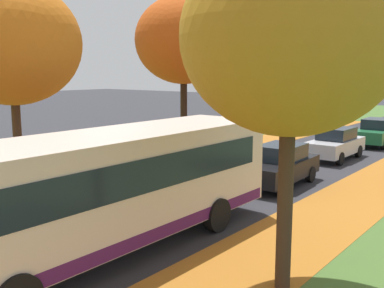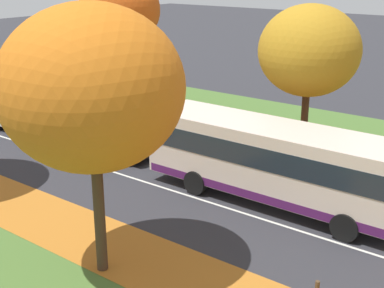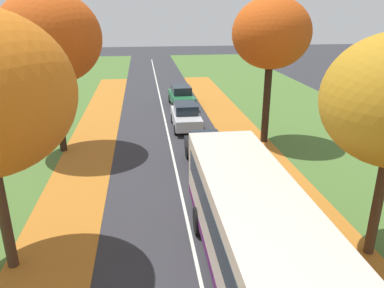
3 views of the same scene
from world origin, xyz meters
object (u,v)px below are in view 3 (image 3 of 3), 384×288
car_black_lead (208,152)px  tree_right_mid (271,34)px  car_silver_following (186,116)px  tree_left_mid (50,38)px  car_green_third_in_line (181,96)px  bus (256,235)px

car_black_lead → tree_right_mid: bearing=39.4°
car_silver_following → car_black_lead: bearing=-87.2°
tree_left_mid → car_black_lead: (7.63, -3.29, -5.29)m
car_silver_following → car_green_third_in_line: bearing=87.0°
bus → car_black_lead: size_ratio=2.44×
tree_right_mid → bus: bearing=-109.1°
car_black_lead → car_silver_following: 6.62m
bus → tree_left_mid: bearing=122.2°
car_silver_following → bus: bearing=-89.2°
tree_left_mid → car_silver_following: size_ratio=2.02×
tree_right_mid → car_silver_following: bearing=142.5°
bus → car_green_third_in_line: bus is taller
tree_right_mid → bus: tree_right_mid is taller
car_black_lead → car_silver_following: size_ratio=1.02×
tree_left_mid → car_green_third_in_line: size_ratio=1.99×
tree_left_mid → car_black_lead: size_ratio=1.98×
tree_right_mid → car_black_lead: (-4.00, -3.29, -5.40)m
tree_left_mid → tree_right_mid: 11.64m
car_black_lead → car_silver_following: same height
tree_right_mid → car_black_lead: bearing=-140.6°
car_black_lead → car_green_third_in_line: size_ratio=1.00×
tree_right_mid → tree_left_mid: bearing=-180.0°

